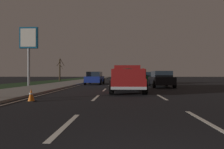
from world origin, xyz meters
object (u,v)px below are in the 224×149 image
at_px(sedan_white, 125,78).
at_px(traffic_cone_near, 31,95).
at_px(sedan_green, 151,78).
at_px(bare_tree_far, 60,69).
at_px(gas_price_sign, 29,42).
at_px(sedan_blue, 95,78).
at_px(pickup_truck, 127,78).
at_px(sedan_black, 161,79).

xyz_separation_m(sedan_white, traffic_cone_near, (-15.04, 4.53, -0.50)).
bearing_deg(sedan_green, traffic_cone_near, 155.11).
height_order(bare_tree_far, traffic_cone_near, bare_tree_far).
relative_size(sedan_green, gas_price_sign, 0.73).
xyz_separation_m(sedan_blue, traffic_cone_near, (-15.02, 0.79, -0.50)).
distance_m(sedan_white, traffic_cone_near, 15.72).
bearing_deg(pickup_truck, traffic_cone_near, 138.50).
bearing_deg(sedan_white, sedan_green, -57.79).
distance_m(sedan_white, sedan_black, 5.81).
relative_size(pickup_truck, traffic_cone_near, 9.36).
height_order(sedan_green, gas_price_sign, gas_price_sign).
height_order(sedan_black, bare_tree_far, bare_tree_far).
relative_size(sedan_white, traffic_cone_near, 7.60).
relative_size(gas_price_sign, traffic_cone_near, 10.53).
bearing_deg(sedan_white, gas_price_sign, 112.13).
bearing_deg(sedan_green, sedan_black, 179.00).
bearing_deg(sedan_black, traffic_cone_near, 142.60).
relative_size(pickup_truck, bare_tree_far, 1.26).
relative_size(sedan_blue, bare_tree_far, 1.03).
relative_size(sedan_green, bare_tree_far, 1.03).
bearing_deg(sedan_white, sedan_blue, 90.38).
height_order(pickup_truck, bare_tree_far, bare_tree_far).
height_order(sedan_blue, traffic_cone_near, sedan_blue).
xyz_separation_m(sedan_blue, bare_tree_far, (11.78, 8.20, 1.38)).
bearing_deg(sedan_white, sedan_black, -144.93).
distance_m(sedan_black, traffic_cone_near, 12.96).
distance_m(pickup_truck, bare_tree_far, 24.80).
distance_m(sedan_white, bare_tree_far, 16.81).
relative_size(sedan_white, sedan_green, 0.99).
distance_m(sedan_green, bare_tree_far, 18.18).
bearing_deg(sedan_blue, pickup_truck, -159.75).
relative_size(sedan_black, bare_tree_far, 1.02).
distance_m(sedan_black, bare_tree_far, 22.53).
height_order(sedan_blue, gas_price_sign, gas_price_sign).
relative_size(bare_tree_far, traffic_cone_near, 7.43).
xyz_separation_m(pickup_truck, sedan_black, (5.24, -3.40, -0.20)).
distance_m(sedan_green, gas_price_sign, 15.35).
xyz_separation_m(bare_tree_far, traffic_cone_near, (-26.80, -7.40, -1.88)).
bearing_deg(gas_price_sign, sedan_black, -92.84).
distance_m(bare_tree_far, traffic_cone_near, 27.87).
xyz_separation_m(sedan_green, traffic_cone_near, (-17.22, 7.99, -0.50)).
height_order(sedan_green, bare_tree_far, bare_tree_far).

